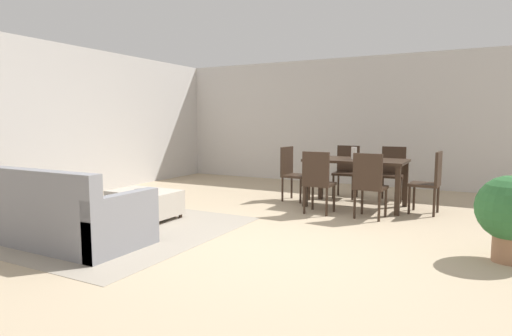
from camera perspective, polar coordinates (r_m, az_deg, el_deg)
name	(u,v)px	position (r m, az deg, el deg)	size (l,w,h in m)	color
ground_plane	(263,245)	(4.68, 1.00, -10.45)	(10.80, 10.80, 0.00)	tan
wall_back	(371,121)	(9.22, 15.33, 6.10)	(9.00, 0.12, 2.70)	beige
wall_left	(36,121)	(7.93, -27.64, 5.60)	(0.12, 11.00, 2.70)	beige
area_rug	(106,227)	(5.75, -19.65, -7.59)	(3.00, 2.80, 0.01)	gray
couch	(53,216)	(5.31, -25.84, -5.86)	(2.21, 0.93, 0.86)	gray
ottoman_table	(145,202)	(6.10, -14.81, -4.50)	(0.95, 0.60, 0.39)	#B7AD9E
dining_table	(356,165)	(6.83, 13.38, 0.35)	(1.53, 0.86, 0.76)	#332319
dining_chair_near_left	(318,179)	(6.19, 8.36, -1.46)	(0.40, 0.40, 0.92)	#332319
dining_chair_near_right	(369,182)	(6.02, 15.08, -1.84)	(0.42, 0.42, 0.92)	#332319
dining_chair_far_left	(347,168)	(7.69, 12.19, -0.03)	(0.41, 0.41, 0.92)	#332319
dining_chair_far_right	(393,170)	(7.57, 18.01, -0.29)	(0.41, 0.41, 0.92)	#332319
dining_chair_head_east	(431,179)	(6.62, 22.59, -1.37)	(0.42, 0.42, 0.92)	#332319
dining_chair_head_west	(292,170)	(7.22, 4.86, -0.31)	(0.43, 0.43, 0.92)	#332319
vase_centerpiece	(354,153)	(6.79, 13.12, 1.98)	(0.09, 0.09, 0.19)	silver
book_on_ottoman	(146,190)	(5.97, -14.63, -2.94)	(0.26, 0.20, 0.03)	#333338
potted_plant	(510,211)	(4.71, 31.18, -5.03)	(0.63, 0.63, 0.84)	#996B4C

